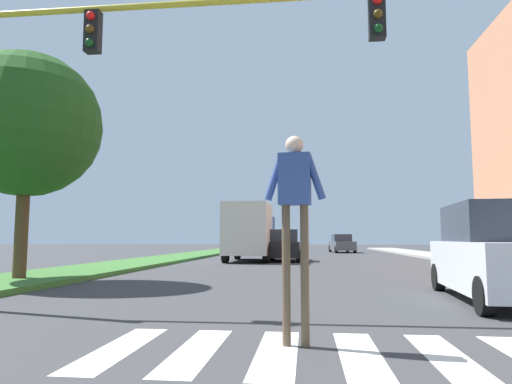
# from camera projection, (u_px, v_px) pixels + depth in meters

# --- Properties ---
(ground_plane) EXTENTS (140.00, 140.00, 0.00)m
(ground_plane) POSITION_uv_depth(u_px,v_px,m) (309.00, 261.00, 25.75)
(ground_plane) COLOR #38383A
(crosswalk) EXTENTS (4.95, 2.20, 0.01)m
(crosswalk) POSITION_uv_depth(u_px,v_px,m) (318.00, 353.00, 4.95)
(crosswalk) COLOR silver
(crosswalk) RESTS_ON ground_plane
(median_strip) EXTENTS (3.23, 64.00, 0.15)m
(median_strip) POSITION_uv_depth(u_px,v_px,m) (157.00, 260.00, 24.68)
(median_strip) COLOR #386B2D
(median_strip) RESTS_ON ground_plane
(tree_mid) EXTENTS (4.21, 4.21, 6.50)m
(tree_mid) POSITION_uv_depth(u_px,v_px,m) (27.00, 125.00, 13.21)
(tree_mid) COLOR #4C3823
(tree_mid) RESTS_ON median_strip
(sidewalk_right) EXTENTS (3.00, 64.00, 0.15)m
(sidewalk_right) POSITION_uv_depth(u_px,v_px,m) (482.00, 262.00, 22.84)
(sidewalk_right) COLOR #9E9991
(sidewalk_right) RESTS_ON ground_plane
(traffic_light_gantry) EXTENTS (9.55, 0.30, 6.00)m
(traffic_light_gantry) POSITION_uv_depth(u_px,v_px,m) (92.00, 69.00, 8.44)
(traffic_light_gantry) COLOR gold
(traffic_light_gantry) RESTS_ON median_strip
(pedestrian_performer) EXTENTS (0.75, 0.27, 2.49)m
(pedestrian_performer) POSITION_uv_depth(u_px,v_px,m) (295.00, 204.00, 5.46)
(pedestrian_performer) COLOR brown
(pedestrian_performer) RESTS_ON ground_plane
(suv_crossing) EXTENTS (2.30, 4.74, 1.97)m
(suv_crossing) POSITION_uv_depth(u_px,v_px,m) (501.00, 254.00, 9.15)
(suv_crossing) COLOR silver
(suv_crossing) RESTS_ON ground_plane
(sedan_midblock) EXTENTS (1.83, 4.36, 1.74)m
(sedan_midblock) POSITION_uv_depth(u_px,v_px,m) (284.00, 246.00, 25.50)
(sedan_midblock) COLOR black
(sedan_midblock) RESTS_ON ground_plane
(sedan_distant) EXTENTS (2.19, 4.58, 1.63)m
(sedan_distant) POSITION_uv_depth(u_px,v_px,m) (342.00, 244.00, 40.72)
(sedan_distant) COLOR #474C51
(sedan_distant) RESTS_ON ground_plane
(truck_box_delivery) EXTENTS (2.40, 6.20, 3.10)m
(truck_box_delivery) POSITION_uv_depth(u_px,v_px,m) (250.00, 232.00, 25.28)
(truck_box_delivery) COLOR navy
(truck_box_delivery) RESTS_ON ground_plane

